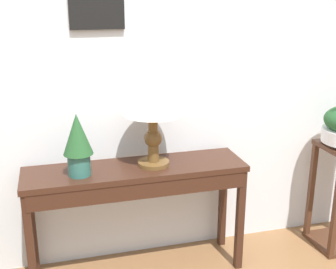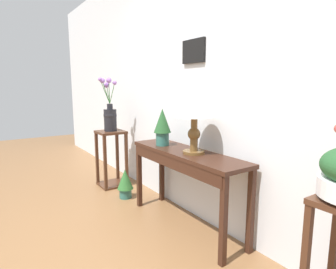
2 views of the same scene
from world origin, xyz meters
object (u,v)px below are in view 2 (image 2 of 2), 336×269
table_lamp (194,108)px  console_table (184,163)px  pedestal_stand_left (112,159)px  potted_plant_on_console (162,125)px  potted_plant_floor (125,182)px  flower_vase_tall_left (110,115)px

table_lamp → console_table: bearing=-168.3°
pedestal_stand_left → table_lamp: bearing=4.8°
potted_plant_on_console → pedestal_stand_left: (-1.10, -0.09, -0.56)m
table_lamp → potted_plant_on_console: size_ratio=1.48×
potted_plant_on_console → potted_plant_floor: bearing=-167.4°
potted_plant_on_console → flower_vase_tall_left: bearing=-175.1°
flower_vase_tall_left → potted_plant_floor: flower_vase_tall_left is taller
console_table → pedestal_stand_left: 1.46m
flower_vase_tall_left → console_table: bearing=4.4°
console_table → potted_plant_on_console: bearing=-177.1°
console_table → potted_plant_on_console: 0.45m
potted_plant_on_console → flower_vase_tall_left: 1.11m
flower_vase_tall_left → pedestal_stand_left: bearing=117.4°
console_table → table_lamp: table_lamp is taller
console_table → potted_plant_floor: bearing=-170.8°
table_lamp → potted_plant_floor: table_lamp is taller
potted_plant_on_console → pedestal_stand_left: potted_plant_on_console is taller
potted_plant_on_console → pedestal_stand_left: size_ratio=0.50×
console_table → pedestal_stand_left: (-1.44, -0.11, -0.25)m
pedestal_stand_left → potted_plant_on_console: bearing=4.7°
console_table → flower_vase_tall_left: size_ratio=1.98×
potted_plant_floor → flower_vase_tall_left: bearing=175.3°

